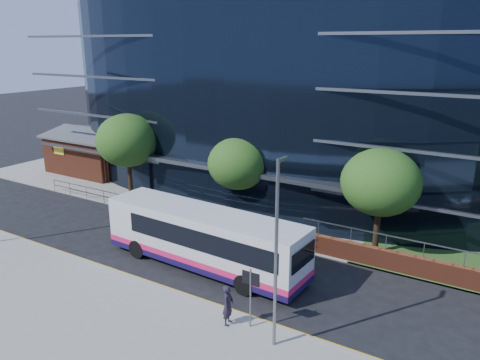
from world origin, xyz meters
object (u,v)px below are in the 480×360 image
Objects in this scene: brick_pavilion at (96,152)px; tree_far_b at (238,164)px; streetlight_east at (276,250)px; city_bus at (205,238)px; tree_far_a at (127,141)px; street_sign at (251,286)px; tree_far_c at (381,182)px; pedestrian at (228,305)px.

brick_pavilion is 19.55m from tree_far_b.
brick_pavilion is 1.08× the size of streetlight_east.
tree_far_a is at bearing 153.84° from city_bus.
city_bus is (2.32, -7.25, -2.43)m from tree_far_b.
tree_far_a is at bearing -177.14° from tree_far_b.
city_bus is at bearing 143.45° from street_sign.
brick_pavilion is at bearing 168.12° from tree_far_b.
tree_far_b is at bearing 124.08° from street_sign.
tree_far_b is 0.93× the size of tree_far_c.
streetlight_east is (9.00, -11.67, 0.23)m from tree_far_b.
streetlight_east is 0.64× the size of city_bus.
city_bus is 6.62× the size of pedestrian.
tree_far_c is at bearing 0.00° from tree_far_a.
street_sign is (26.50, -15.09, 0.21)m from brick_pavilion.
streetlight_east reaches higher than pedestrian.
city_bus is (12.32, -6.75, -3.08)m from tree_far_a.
brick_pavilion is at bearing 150.35° from street_sign.
street_sign is at bearing -81.39° from pedestrian.
tree_far_b reaches higher than city_bus.
street_sign is 2.80m from streetlight_east.
street_sign is 0.35× the size of streetlight_east.
street_sign is 20.63m from tree_far_a.
tree_far_c is at bearing -2.86° from tree_far_b.
tree_far_c is 10.59m from city_bus.
streetlight_east reaches higher than brick_pavilion.
tree_far_a is 0.87× the size of streetlight_east.
tree_far_b reaches higher than pedestrian.
brick_pavilion is 29.87m from pedestrian.
tree_far_a reaches higher than street_sign.
tree_far_a reaches higher than city_bus.
tree_far_c is (2.50, 10.59, 2.39)m from street_sign.
city_bus is at bearing 146.47° from streetlight_east.
tree_far_a reaches higher than pedestrian.
tree_far_c reaches higher than pedestrian.
tree_far_a is 20.00m from tree_far_c.
streetlight_east reaches higher than tree_far_a.
pedestrian is (-2.45, 0.23, -3.35)m from streetlight_east.
tree_far_b is at bearing 18.00° from pedestrian.
streetlight_east reaches higher than tree_far_c.
tree_far_b is (19.00, -4.00, 2.27)m from brick_pavilion.
tree_far_c is 0.81× the size of streetlight_east.
tree_far_c is at bearing 43.87° from city_bus.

